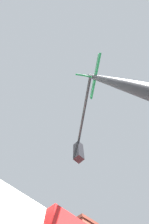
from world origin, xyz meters
The scene contains 1 object.
traffic_signal_near centered at (-6.44, -5.63, 4.24)m, with size 2.17×2.83×5.95m.
Camera 1 is at (-7.62, -6.34, 1.76)m, focal length 17.65 mm.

